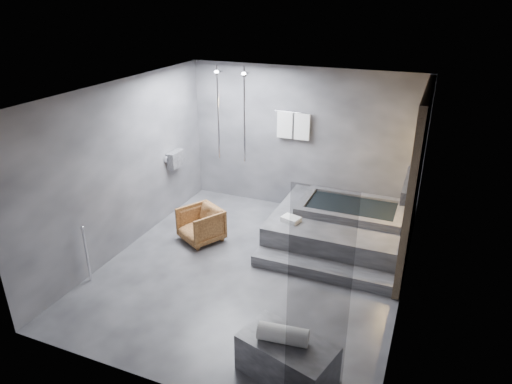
% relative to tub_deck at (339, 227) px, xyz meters
% --- Properties ---
extents(room, '(5.00, 5.04, 2.82)m').
position_rel_tub_deck_xyz_m(room, '(-0.65, -1.21, 1.48)').
color(room, '#313133').
rests_on(room, ground).
extents(tub_deck, '(2.20, 2.00, 0.50)m').
position_rel_tub_deck_xyz_m(tub_deck, '(0.00, 0.00, 0.00)').
color(tub_deck, '#363639').
rests_on(tub_deck, ground).
extents(tub_step, '(2.20, 0.36, 0.18)m').
position_rel_tub_deck_xyz_m(tub_step, '(0.00, -1.18, -0.16)').
color(tub_step, '#363639').
rests_on(tub_step, ground).
extents(concrete_bench, '(1.18, 0.85, 0.48)m').
position_rel_tub_deck_xyz_m(concrete_bench, '(0.15, -3.29, -0.01)').
color(concrete_bench, '#363639').
rests_on(concrete_bench, ground).
extents(driftwood_chair, '(0.89, 0.90, 0.61)m').
position_rel_tub_deck_xyz_m(driftwood_chair, '(-2.23, -0.92, 0.05)').
color(driftwood_chair, '#4F2C13').
rests_on(driftwood_chair, ground).
extents(rolled_towel, '(0.58, 0.26, 0.20)m').
position_rel_tub_deck_xyz_m(rolled_towel, '(0.10, -3.31, 0.33)').
color(rolled_towel, white).
rests_on(rolled_towel, concrete_bench).
extents(deck_towel, '(0.35, 0.29, 0.08)m').
position_rel_tub_deck_xyz_m(deck_towel, '(-0.71, -0.56, 0.29)').
color(deck_towel, white).
rests_on(deck_towel, tub_deck).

